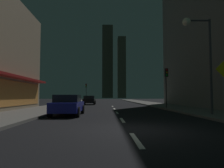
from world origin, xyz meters
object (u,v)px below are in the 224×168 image
car_parked_near (68,105)px  street_lamp_right (198,42)px  fire_hydrant_far_left (69,103)px  pedestrian_crossing_sign (224,84)px  traffic_light_far_left (86,88)px  car_parked_far (89,100)px  traffic_light_near_right (166,79)px

car_parked_near → street_lamp_right: (8.98, -1.02, 4.33)m
fire_hydrant_far_left → pedestrian_crossing_sign: size_ratio=0.21×
traffic_light_far_left → street_lamp_right: size_ratio=0.64×
car_parked_near → car_parked_far: (0.00, 18.73, 0.00)m
traffic_light_far_left → street_lamp_right: (10.88, -34.24, 1.87)m
fire_hydrant_far_left → pedestrian_crossing_sign: bearing=-55.2°
traffic_light_near_right → car_parked_far: bearing=127.2°
car_parked_near → traffic_light_far_left: 33.37m
traffic_light_far_left → pedestrian_crossing_sign: (11.10, -36.72, -1.18)m
fire_hydrant_far_left → traffic_light_near_right: 13.31m
traffic_light_far_left → fire_hydrant_far_left: bearing=-91.1°
car_parked_near → pedestrian_crossing_sign: pedestrian_crossing_sign is taller
fire_hydrant_far_left → street_lamp_right: bearing=-51.3°
pedestrian_crossing_sign → car_parked_far: bearing=112.5°
car_parked_far → pedestrian_crossing_sign: pedestrian_crossing_sign is taller
car_parked_far → traffic_light_near_right: size_ratio=1.01×
car_parked_far → street_lamp_right: size_ratio=0.64×
fire_hydrant_far_left → car_parked_near: bearing=-80.0°
car_parked_far → street_lamp_right: bearing=-65.5°
traffic_light_near_right → traffic_light_far_left: size_ratio=1.00×
car_parked_near → traffic_light_near_right: bearing=36.6°
street_lamp_right → pedestrian_crossing_sign: bearing=-84.9°
traffic_light_near_right → traffic_light_far_left: 28.66m
car_parked_near → traffic_light_far_left: (-1.90, 33.23, 2.45)m
car_parked_far → fire_hydrant_far_left: (-2.30, -5.68, -0.29)m
car_parked_far → traffic_light_far_left: 14.82m
car_parked_near → car_parked_far: 18.73m
street_lamp_right → traffic_light_far_left: bearing=107.6°
car_parked_near → car_parked_far: same height
street_lamp_right → car_parked_far: bearing=114.5°
fire_hydrant_far_left → pedestrian_crossing_sign: (11.50, -16.55, 1.56)m
traffic_light_far_left → street_lamp_right: street_lamp_right is taller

